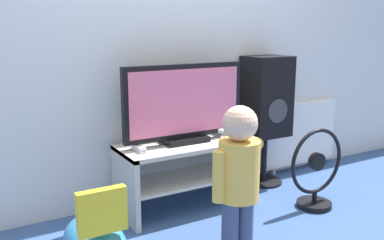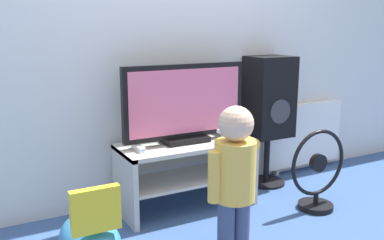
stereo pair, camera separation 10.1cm
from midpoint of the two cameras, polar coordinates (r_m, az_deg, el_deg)
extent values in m
plane|color=#38568C|center=(3.15, 0.32, -12.85)|extent=(16.00, 16.00, 0.00)
cube|color=silver|center=(3.31, -4.39, 11.61)|extent=(10.00, 0.06, 2.60)
cube|color=beige|center=(3.16, -1.74, -3.30)|extent=(1.00, 0.45, 0.03)
cube|color=beige|center=(3.24, -1.71, -7.76)|extent=(0.96, 0.41, 0.02)
cube|color=beige|center=(3.05, -9.83, -8.78)|extent=(0.04, 0.45, 0.50)
cube|color=beige|center=(3.48, 5.36, -5.96)|extent=(0.04, 0.45, 0.50)
cube|color=black|center=(3.17, -1.93, -2.59)|extent=(0.33, 0.20, 0.04)
cube|color=black|center=(3.11, -1.97, 2.55)|extent=(0.95, 0.05, 0.54)
cube|color=#D8668C|center=(3.08, -1.73, 2.47)|extent=(0.88, 0.01, 0.47)
cube|color=white|center=(2.97, -8.09, -3.76)|extent=(0.04, 0.17, 0.04)
cube|color=#3F8CE5|center=(2.90, -7.46, -4.17)|extent=(0.03, 0.00, 0.01)
cube|color=white|center=(3.21, 3.66, -2.59)|extent=(0.05, 0.13, 0.02)
cylinder|color=#337FD8|center=(3.21, 3.66, -2.36)|extent=(0.01, 0.01, 0.00)
cylinder|color=#3F4C72|center=(2.54, 3.91, -14.60)|extent=(0.10, 0.10, 0.38)
cylinder|color=#3F4C72|center=(2.60, 5.90, -14.03)|extent=(0.10, 0.10, 0.38)
cylinder|color=#E5B74C|center=(2.43, 5.08, -6.69)|extent=(0.23, 0.23, 0.34)
sphere|color=beige|center=(2.36, 5.20, -0.45)|extent=(0.20, 0.20, 0.20)
cylinder|color=#E5B74C|center=(2.36, 2.36, -7.57)|extent=(0.07, 0.07, 0.29)
cylinder|color=#E5B74C|center=(2.58, 5.75, -2.54)|extent=(0.07, 0.29, 0.07)
sphere|color=beige|center=(2.69, 3.95, -1.86)|extent=(0.09, 0.09, 0.09)
cube|color=white|center=(2.73, 3.48, -1.68)|extent=(0.03, 0.13, 0.02)
cylinder|color=black|center=(3.84, 8.71, -8.07)|extent=(0.33, 0.33, 0.02)
cylinder|color=black|center=(3.77, 8.81, -5.15)|extent=(0.05, 0.05, 0.43)
cube|color=black|center=(3.65, 9.09, 3.14)|extent=(0.36, 0.30, 0.67)
cylinder|color=#38383D|center=(3.55, 10.59, 1.18)|extent=(0.20, 0.01, 0.20)
cylinder|color=black|center=(3.42, 15.13, -10.79)|extent=(0.26, 0.26, 0.04)
cylinder|color=black|center=(3.40, 15.19, -9.84)|extent=(0.04, 0.04, 0.08)
torus|color=black|center=(3.31, 15.46, -5.35)|extent=(0.50, 0.03, 0.50)
cylinder|color=black|center=(3.31, 15.46, -5.35)|extent=(0.13, 0.05, 0.13)
cube|color=yellow|center=(2.19, -13.25, -11.79)|extent=(0.25, 0.05, 0.23)
cube|color=white|center=(4.16, 13.36, -1.74)|extent=(0.86, 0.08, 0.58)
cube|color=silver|center=(4.06, 10.01, -6.68)|extent=(0.03, 0.05, 0.06)
cube|color=silver|center=(4.46, 15.99, -5.24)|extent=(0.03, 0.05, 0.06)
camera|label=1|loc=(0.05, -90.95, -0.21)|focal=40.00mm
camera|label=2|loc=(0.05, 89.05, 0.21)|focal=40.00mm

